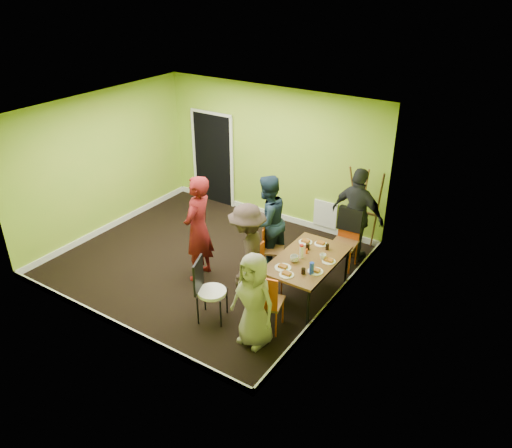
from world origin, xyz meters
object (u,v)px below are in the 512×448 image
Objects in this scene: chair_left_near at (264,269)px; person_left_far at (267,221)px; easel at (364,211)px; thermos at (301,252)px; chair_bentwood at (207,287)px; person_left_near at (247,252)px; dining_table at (307,261)px; person_back_end at (357,215)px; person_front_end at (254,300)px; orange_bottle at (307,251)px; chair_back_end at (349,225)px; chair_front_end at (267,300)px; person_standing at (198,229)px; chair_left_far at (269,246)px; blue_bottle at (312,268)px.

chair_left_near is 1.07m from person_left_far.
thermos is (-0.25, -1.99, 0.03)m from easel.
chair_bentwood is 0.62× the size of person_left_near.
person_left_far is at bearing -155.55° from chair_left_near.
chair_left_near reaches higher than dining_table.
person_front_end is at bearing 94.16° from person_back_end.
person_left_far is at bearing 156.87° from orange_bottle.
chair_left_near is 1.05m from chair_bentwood.
easel reaches higher than chair_bentwood.
person_left_near is (-0.93, -1.85, 0.07)m from chair_back_end.
person_left_near is (-0.23, -0.14, 0.31)m from chair_left_near.
person_left_far is (-1.02, 0.44, 0.06)m from orange_bottle.
thermos is 0.18m from orange_bottle.
easel is (0.75, 2.26, 0.31)m from chair_left_near.
easel reaches higher than dining_table.
dining_table is at bearing -56.14° from orange_bottle.
orange_bottle is (0.01, 1.18, 0.23)m from chair_front_end.
chair_left_far is at bearing 123.00° from person_standing.
person_standing is at bearing -129.99° from easel.
person_left_far reaches higher than chair_back_end.
person_left_near is (1.01, -0.03, -0.12)m from person_standing.
person_back_end is at bearing 80.53° from orange_bottle.
chair_left_near is at bearing 45.16° from person_left_far.
blue_bottle reaches higher than chair_left_near.
person_standing reaches higher than blue_bottle.
dining_table is at bearing 97.92° from person_left_near.
chair_left_near is at bearing -108.41° from easel.
chair_back_end is 0.56m from easel.
person_front_end reaches higher than chair_left_far.
chair_bentwood is at bearing 18.16° from person_left_far.
chair_left_near is 11.39× the size of orange_bottle.
chair_bentwood is 1.24m from person_standing.
person_standing reaches higher than chair_front_end.
chair_bentwood is at bearing -128.57° from dining_table.
orange_bottle is at bearing 107.29° from person_left_near.
chair_back_end is 1.07× the size of chair_front_end.
person_left_near is at bearing 59.36° from chair_back_end.
person_back_end reaches higher than orange_bottle.
person_back_end reaches higher than person_left_near.
orange_bottle is 0.06× the size of person_front_end.
blue_bottle is at bearing 74.11° from person_left_near.
chair_back_end is 2.75m from person_front_end.
chair_left_near is at bearing 135.75° from chair_bentwood.
person_back_end is (-0.10, 1.95, 0.04)m from blue_bottle.
chair_back_end is 5.12× the size of thermos.
chair_front_end is 12.41× the size of orange_bottle.
person_standing is at bearing -112.67° from person_left_near.
thermos is at bearing 113.40° from chair_left_near.
person_left_far is at bearing 122.92° from person_front_end.
dining_table is at bearing 90.38° from person_front_end.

